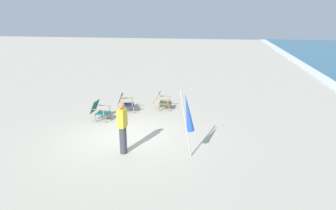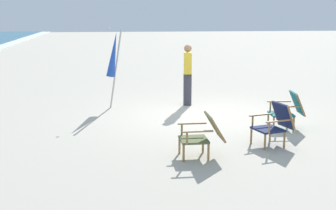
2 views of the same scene
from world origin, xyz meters
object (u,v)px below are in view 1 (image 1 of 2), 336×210
Objects in this scene: beach_chair_front_left at (125,102)px; beach_chair_mid_center at (99,110)px; beach_chair_front_right at (161,100)px; person_near_chairs at (123,128)px; umbrella_furled_blue at (188,113)px.

beach_chair_mid_center is at bearing -30.43° from beach_chair_front_left.
beach_chair_front_right is 4.47m from person_near_chairs.
beach_chair_front_left is at bearing -140.46° from umbrella_furled_blue.
umbrella_furled_blue is at bearing 20.23° from beach_chair_front_right.
beach_chair_mid_center is 0.49× the size of person_near_chairs.
person_near_chairs reaches higher than beach_chair_front_right.
umbrella_furled_blue is (3.75, 3.09, 0.95)m from beach_chair_front_left.
beach_chair_front_left is (-1.18, 0.69, 0.00)m from beach_chair_mid_center.
umbrella_furled_blue is at bearing 39.54° from beach_chair_front_left.
person_near_chairs reaches higher than beach_chair_mid_center.
beach_chair_front_right is at bearing -159.77° from umbrella_furled_blue.
beach_chair_mid_center reaches higher than beach_chair_front_right.
beach_chair_front_right is (-1.78, 2.19, -0.01)m from beach_chair_mid_center.
beach_chair_front_right is 4.73m from umbrella_furled_blue.
beach_chair_front_right is 0.48× the size of person_near_chairs.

